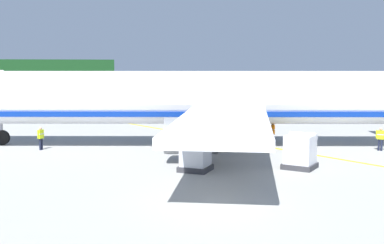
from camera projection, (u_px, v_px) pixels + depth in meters
airliner_foreground at (197, 99)px, 36.81m from camera, size 33.89×30.30×11.90m
cargo_container_near at (196, 155)px, 28.44m from camera, size 2.20×2.20×1.97m
cargo_container_mid at (300, 152)px, 29.12m from camera, size 2.20×2.20×2.05m
crew_marshaller at (41, 136)px, 35.23m from camera, size 0.57×0.41×1.61m
crew_loader_left at (273, 132)px, 36.67m from camera, size 0.47×0.49×1.79m
crew_loader_right at (381, 137)px, 34.90m from camera, size 0.39×0.58×1.61m
apron_guide_line at (277, 149)px, 35.85m from camera, size 0.30×60.00×0.01m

